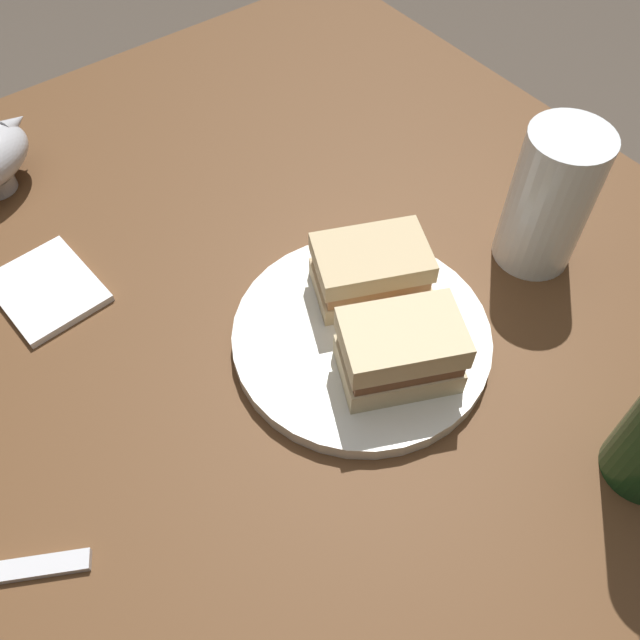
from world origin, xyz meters
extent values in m
plane|color=#4C4238|center=(0.00, 0.00, 0.00)|extent=(6.00, 6.00, 0.00)
cube|color=brown|center=(0.00, 0.00, 0.36)|extent=(1.06, 0.97, 0.71)
cylinder|color=silver|center=(-0.05, -0.06, 0.72)|extent=(0.25, 0.25, 0.02)
cube|color=beige|center=(-0.11, -0.05, 0.74)|extent=(0.10, 0.12, 0.03)
cube|color=brown|center=(-0.11, -0.05, 0.76)|extent=(0.10, 0.11, 0.01)
cube|color=beige|center=(-0.11, -0.05, 0.78)|extent=(0.10, 0.12, 0.03)
cube|color=#CCB284|center=(-0.02, -0.10, 0.74)|extent=(0.11, 0.13, 0.02)
cube|color=#B27A4C|center=(-0.02, -0.10, 0.76)|extent=(0.10, 0.12, 0.02)
cube|color=#CCB284|center=(-0.02, -0.10, 0.78)|extent=(0.11, 0.13, 0.02)
cube|color=#AD702D|center=(-0.03, -0.11, 0.74)|extent=(0.06, 0.04, 0.02)
cube|color=#AD702D|center=(-0.08, -0.09, 0.74)|extent=(0.05, 0.05, 0.02)
cube|color=#AD702D|center=(-0.10, -0.10, 0.74)|extent=(0.05, 0.04, 0.02)
cylinder|color=white|center=(-0.07, -0.27, 0.79)|extent=(0.08, 0.08, 0.15)
cylinder|color=#C67014|center=(-0.07, -0.27, 0.75)|extent=(0.07, 0.07, 0.08)
cone|color=#B7B7BC|center=(0.39, 0.09, 0.77)|extent=(0.03, 0.04, 0.02)
cube|color=white|center=(0.19, 0.16, 0.72)|extent=(0.12, 0.10, 0.01)
camera|label=1|loc=(-0.32, 0.19, 1.24)|focal=37.22mm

